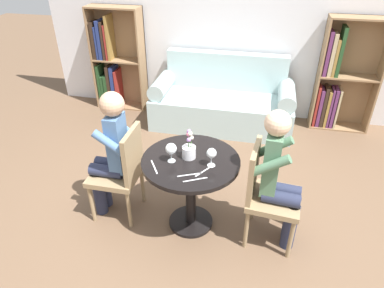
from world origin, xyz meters
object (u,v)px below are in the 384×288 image
(wine_glass_right, at_px, (212,154))
(person_left, at_px, (110,153))
(chair_left, at_px, (122,170))
(flower_vase, at_px, (189,150))
(couch, at_px, (222,103))
(chair_right, at_px, (266,191))
(wine_glass_left, at_px, (171,149))
(bookshelf_right, at_px, (338,80))
(person_right, at_px, (280,179))
(bookshelf_left, at_px, (113,63))

(wine_glass_right, bearing_deg, person_left, 176.00)
(chair_left, xyz_separation_m, flower_vase, (0.61, 0.01, 0.29))
(wine_glass_right, relative_size, flower_vase, 0.61)
(couch, distance_m, chair_left, 2.07)
(chair_right, xyz_separation_m, wine_glass_left, (-0.78, -0.05, 0.33))
(bookshelf_right, height_order, person_left, bookshelf_right)
(person_left, bearing_deg, person_right, 88.36)
(wine_glass_left, bearing_deg, person_left, 172.95)
(bookshelf_left, height_order, chair_right, bookshelf_left)
(bookshelf_right, xyz_separation_m, person_left, (-2.18, -2.23, 0.00))
(flower_vase, bearing_deg, wine_glass_right, -20.79)
(chair_right, relative_size, person_right, 0.73)
(bookshelf_right, height_order, person_right, bookshelf_right)
(bookshelf_right, bearing_deg, person_left, -134.29)
(couch, relative_size, bookshelf_right, 1.28)
(bookshelf_left, height_order, wine_glass_right, bookshelf_left)
(person_right, xyz_separation_m, wine_glass_left, (-0.87, -0.03, 0.17))
(bookshelf_left, height_order, wine_glass_left, bookshelf_left)
(wine_glass_right, bearing_deg, wine_glass_left, -178.60)
(wine_glass_left, bearing_deg, chair_right, 3.40)
(chair_left, relative_size, chair_right, 1.00)
(couch, bearing_deg, bookshelf_right, 10.30)
(flower_vase, bearing_deg, person_right, -3.88)
(person_right, height_order, wine_glass_right, person_right)
(couch, distance_m, flower_vase, 2.01)
(couch, distance_m, wine_glass_left, 2.10)
(wine_glass_right, bearing_deg, chair_right, 4.83)
(bookshelf_right, distance_m, chair_right, 2.41)
(wine_glass_right, bearing_deg, couch, 94.99)
(bookshelf_left, distance_m, person_right, 3.28)
(bookshelf_left, bearing_deg, bookshelf_right, 0.05)
(chair_left, bearing_deg, person_left, -89.92)
(bookshelf_right, xyz_separation_m, chair_right, (-0.83, -2.26, -0.16))
(chair_right, height_order, flower_vase, flower_vase)
(bookshelf_right, relative_size, wine_glass_left, 8.84)
(couch, height_order, bookshelf_right, bookshelf_right)
(bookshelf_left, distance_m, chair_right, 3.21)
(chair_left, bearing_deg, wine_glass_right, 85.41)
(wine_glass_left, distance_m, flower_vase, 0.16)
(chair_left, relative_size, wine_glass_left, 5.48)
(chair_left, relative_size, person_left, 0.73)
(chair_left, bearing_deg, wine_glass_left, 81.50)
(chair_left, relative_size, wine_glass_right, 5.71)
(bookshelf_right, relative_size, person_left, 1.18)
(bookshelf_left, bearing_deg, chair_left, -65.26)
(bookshelf_left, relative_size, person_left, 1.18)
(chair_left, height_order, wine_glass_left, chair_left)
(couch, xyz_separation_m, flower_vase, (-0.02, -1.95, 0.47))
(bookshelf_right, height_order, flower_vase, bookshelf_right)
(person_left, distance_m, wine_glass_right, 0.91)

